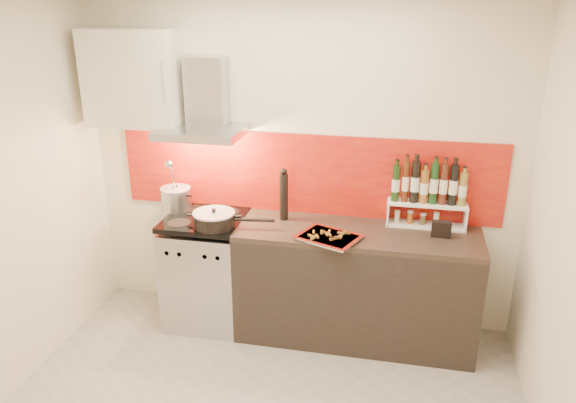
% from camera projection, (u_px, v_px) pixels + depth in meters
% --- Properties ---
extents(back_wall, '(3.40, 0.02, 2.60)m').
position_uv_depth(back_wall, '(300.00, 164.00, 4.38)').
color(back_wall, silver).
rests_on(back_wall, ground).
extents(backsplash, '(3.00, 0.02, 0.64)m').
position_uv_depth(backsplash, '(306.00, 174.00, 4.38)').
color(backsplash, '#9C0813').
rests_on(backsplash, back_wall).
extents(range_stove, '(0.60, 0.60, 0.91)m').
position_uv_depth(range_stove, '(207.00, 271.00, 4.53)').
color(range_stove, '#B7B7BA').
rests_on(range_stove, ground).
extents(counter, '(1.80, 0.60, 0.90)m').
position_uv_depth(counter, '(356.00, 285.00, 4.30)').
color(counter, black).
rests_on(counter, ground).
extents(range_hood, '(0.62, 0.50, 0.61)m').
position_uv_depth(range_hood, '(205.00, 108.00, 4.20)').
color(range_hood, '#B7B7BA').
rests_on(range_hood, back_wall).
extents(upper_cabinet, '(0.70, 0.35, 0.72)m').
position_uv_depth(upper_cabinet, '(133.00, 78.00, 4.23)').
color(upper_cabinet, beige).
rests_on(upper_cabinet, back_wall).
extents(stock_pot, '(0.24, 0.24, 0.21)m').
position_uv_depth(stock_pot, '(176.00, 198.00, 4.51)').
color(stock_pot, '#B7B7BA').
rests_on(stock_pot, range_stove).
extents(saute_pan, '(0.61, 0.32, 0.15)m').
position_uv_depth(saute_pan, '(215.00, 219.00, 4.19)').
color(saute_pan, black).
rests_on(saute_pan, range_stove).
extents(utensil_jar, '(0.09, 0.14, 0.45)m').
position_uv_depth(utensil_jar, '(173.00, 197.00, 4.45)').
color(utensil_jar, silver).
rests_on(utensil_jar, range_stove).
extents(pepper_mill, '(0.06, 0.06, 0.41)m').
position_uv_depth(pepper_mill, '(284.00, 195.00, 4.29)').
color(pepper_mill, black).
rests_on(pepper_mill, counter).
extents(step_shelf, '(0.59, 0.16, 0.50)m').
position_uv_depth(step_shelf, '(428.00, 195.00, 4.14)').
color(step_shelf, white).
rests_on(step_shelf, counter).
extents(caddy_box, '(0.14, 0.06, 0.12)m').
position_uv_depth(caddy_box, '(441.00, 229.00, 4.03)').
color(caddy_box, black).
rests_on(caddy_box, counter).
extents(baking_tray, '(0.51, 0.46, 0.03)m').
position_uv_depth(baking_tray, '(329.00, 237.00, 4.01)').
color(baking_tray, silver).
rests_on(baking_tray, counter).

